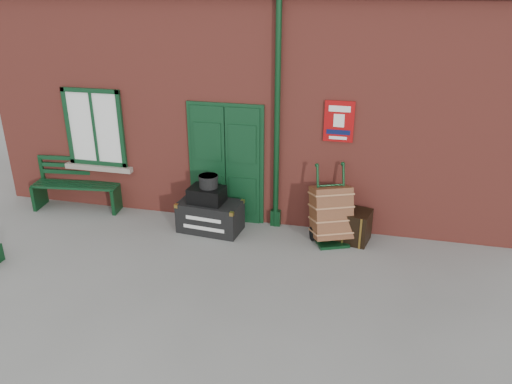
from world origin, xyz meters
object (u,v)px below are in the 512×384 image
(houdini_trunk, at_px, (210,216))
(dark_trunk, at_px, (347,225))
(porter_trolley, at_px, (331,213))
(bench, at_px, (78,182))

(houdini_trunk, relative_size, dark_trunk, 1.43)
(dark_trunk, bearing_deg, porter_trolley, -147.72)
(porter_trolley, bearing_deg, bench, 154.32)
(houdini_trunk, xyz_separation_m, porter_trolley, (2.16, 0.12, 0.24))
(houdini_trunk, bearing_deg, bench, 177.79)
(porter_trolley, xyz_separation_m, dark_trunk, (0.28, 0.11, -0.24))
(bench, relative_size, porter_trolley, 1.31)
(porter_trolley, height_order, dark_trunk, porter_trolley)
(houdini_trunk, bearing_deg, porter_trolley, 8.31)
(bench, distance_m, dark_trunk, 5.33)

